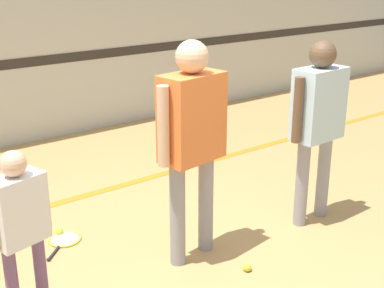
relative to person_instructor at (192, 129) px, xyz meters
name	(u,v)px	position (x,y,z in m)	size (l,w,h in m)	color
ground_plane	(184,265)	(-0.14, -0.08, -1.05)	(16.00, 16.00, 0.00)	tan
wall_back	(3,16)	(-0.14, 3.50, 0.54)	(16.00, 0.07, 3.20)	beige
floor_stripe	(88,195)	(-0.14, 1.54, -1.05)	(14.40, 0.10, 0.01)	orange
person_instructor	(192,129)	(0.00, 0.00, 0.00)	(0.64, 0.33, 1.71)	gray
person_student_left	(20,218)	(-1.31, 0.03, -0.34)	(0.43, 0.25, 1.16)	#6B4C70
person_student_right	(318,113)	(1.23, -0.15, -0.06)	(0.61, 0.26, 1.61)	gray
racket_spare_on_floor	(64,240)	(-0.72, 0.82, -1.04)	(0.45, 0.44, 0.03)	#C6D838
tennis_ball_near_instructor	(247,267)	(0.19, -0.43, -1.02)	(0.07, 0.07, 0.07)	#CCE038
tennis_ball_by_spare_racket	(59,231)	(-0.71, 0.95, -1.02)	(0.07, 0.07, 0.07)	#CCE038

